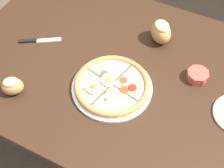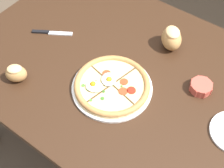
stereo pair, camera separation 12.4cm
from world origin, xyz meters
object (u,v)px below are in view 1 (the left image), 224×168
(bread_piece_near, at_px, (12,86))
(bread_piece_mid, at_px, (160,31))
(pizza, at_px, (112,86))
(knife_main, at_px, (40,40))
(dining_table, at_px, (138,86))
(ramekin_bowl, at_px, (198,75))

(bread_piece_near, bearing_deg, bread_piece_mid, 52.68)
(pizza, distance_m, bread_piece_mid, 0.35)
(bread_piece_mid, distance_m, knife_main, 0.55)
(knife_main, bearing_deg, dining_table, -30.16)
(pizza, distance_m, ramekin_bowl, 0.36)
(pizza, bearing_deg, ramekin_bowl, 35.28)
(pizza, relative_size, bread_piece_near, 3.01)
(dining_table, xyz_separation_m, pizza, (-0.07, -0.11, 0.10))
(bread_piece_near, distance_m, bread_piece_mid, 0.68)
(dining_table, height_order, knife_main, knife_main)
(bread_piece_mid, bearing_deg, dining_table, -88.97)
(dining_table, distance_m, bread_piece_near, 0.53)
(pizza, relative_size, knife_main, 1.90)
(ramekin_bowl, height_order, bread_piece_mid, bread_piece_mid)
(pizza, bearing_deg, bread_piece_near, -150.67)
(dining_table, bearing_deg, ramekin_bowl, 23.01)
(ramekin_bowl, bearing_deg, knife_main, -171.03)
(dining_table, xyz_separation_m, bread_piece_mid, (-0.00, 0.23, 0.13))
(bread_piece_near, relative_size, bread_piece_mid, 0.78)
(bread_piece_near, bearing_deg, ramekin_bowl, 32.17)
(ramekin_bowl, bearing_deg, bread_piece_mid, 148.19)
(dining_table, relative_size, ramekin_bowl, 17.00)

